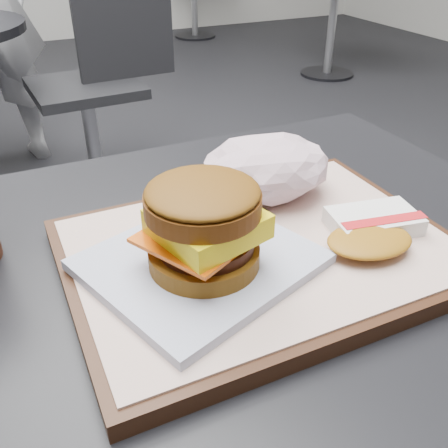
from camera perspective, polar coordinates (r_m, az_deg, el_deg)
customer_table at (r=0.63m, az=-1.29°, el=-18.05°), size 0.80×0.60×0.77m
serving_tray at (r=0.50m, az=4.23°, el=-3.23°), size 0.38×0.28×0.02m
breakfast_sandwich at (r=0.44m, az=-2.43°, el=-1.19°), size 0.24×0.22×0.09m
hash_brown at (r=0.52m, az=16.53°, el=-0.60°), size 0.13×0.10×0.02m
crumpled_wrapper at (r=0.57m, az=4.98°, el=6.43°), size 0.15×0.12×0.07m
neighbor_chair at (r=2.18m, az=-14.03°, el=16.37°), size 0.61×0.44×0.88m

